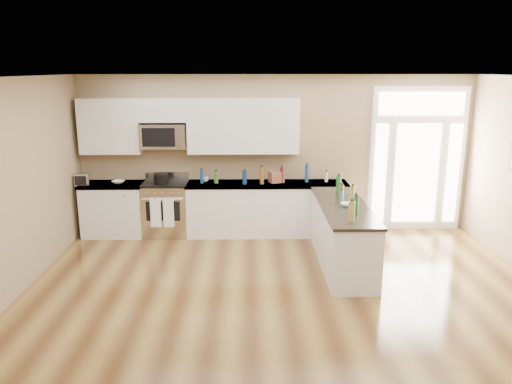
# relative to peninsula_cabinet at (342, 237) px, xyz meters

# --- Properties ---
(ground) EXTENTS (8.00, 8.00, 0.00)m
(ground) POSITION_rel_peninsula_cabinet_xyz_m (-0.93, -2.24, -0.43)
(ground) COLOR #4E3015
(room_shell) EXTENTS (8.00, 8.00, 8.00)m
(room_shell) POSITION_rel_peninsula_cabinet_xyz_m (-0.93, -2.24, 1.27)
(room_shell) COLOR #988160
(room_shell) RESTS_ON ground
(back_cabinet_left) EXTENTS (1.10, 0.66, 0.94)m
(back_cabinet_left) POSITION_rel_peninsula_cabinet_xyz_m (-3.80, 1.45, 0.00)
(back_cabinet_left) COLOR silver
(back_cabinet_left) RESTS_ON ground
(back_cabinet_right) EXTENTS (2.85, 0.66, 0.94)m
(back_cabinet_right) POSITION_rel_peninsula_cabinet_xyz_m (-1.08, 1.45, 0.00)
(back_cabinet_right) COLOR silver
(back_cabinet_right) RESTS_ON ground
(peninsula_cabinet) EXTENTS (0.69, 2.32, 0.94)m
(peninsula_cabinet) POSITION_rel_peninsula_cabinet_xyz_m (0.00, 0.00, 0.00)
(peninsula_cabinet) COLOR silver
(peninsula_cabinet) RESTS_ON ground
(upper_cabinet_left) EXTENTS (1.04, 0.33, 0.95)m
(upper_cabinet_left) POSITION_rel_peninsula_cabinet_xyz_m (-3.81, 1.59, 1.49)
(upper_cabinet_left) COLOR silver
(upper_cabinet_left) RESTS_ON room_shell
(upper_cabinet_right) EXTENTS (1.94, 0.33, 0.95)m
(upper_cabinet_right) POSITION_rel_peninsula_cabinet_xyz_m (-1.50, 1.59, 1.49)
(upper_cabinet_right) COLOR silver
(upper_cabinet_right) RESTS_ON room_shell
(upper_cabinet_short) EXTENTS (0.82, 0.33, 0.40)m
(upper_cabinet_short) POSITION_rel_peninsula_cabinet_xyz_m (-2.88, 1.59, 1.77)
(upper_cabinet_short) COLOR silver
(upper_cabinet_short) RESTS_ON room_shell
(microwave) EXTENTS (0.78, 0.41, 0.42)m
(microwave) POSITION_rel_peninsula_cabinet_xyz_m (-2.88, 1.56, 1.33)
(microwave) COLOR silver
(microwave) RESTS_ON room_shell
(entry_door) EXTENTS (1.70, 0.10, 2.60)m
(entry_door) POSITION_rel_peninsula_cabinet_xyz_m (1.62, 1.71, 0.87)
(entry_door) COLOR white
(entry_door) RESTS_ON ground
(kitchen_range) EXTENTS (0.78, 0.69, 1.08)m
(kitchen_range) POSITION_rel_peninsula_cabinet_xyz_m (-2.88, 1.45, 0.04)
(kitchen_range) COLOR silver
(kitchen_range) RESTS_ON ground
(stockpot) EXTENTS (0.29, 0.29, 0.19)m
(stockpot) POSITION_rel_peninsula_cabinet_xyz_m (-2.93, 1.39, 0.61)
(stockpot) COLOR black
(stockpot) RESTS_ON kitchen_range
(toaster_oven) EXTENTS (0.26, 0.22, 0.21)m
(toaster_oven) POSITION_rel_peninsula_cabinet_xyz_m (-4.28, 1.33, 0.61)
(toaster_oven) COLOR silver
(toaster_oven) RESTS_ON back_cabinet_left
(cardboard_box) EXTENTS (0.29, 0.25, 0.20)m
(cardboard_box) POSITION_rel_peninsula_cabinet_xyz_m (-0.91, 1.50, 0.60)
(cardboard_box) COLOR brown
(cardboard_box) RESTS_ON back_cabinet_right
(bowl_left) EXTENTS (0.26, 0.26, 0.05)m
(bowl_left) POSITION_rel_peninsula_cabinet_xyz_m (-3.69, 1.45, 0.53)
(bowl_left) COLOR white
(bowl_left) RESTS_ON back_cabinet_left
(bowl_peninsula) EXTENTS (0.21, 0.21, 0.05)m
(bowl_peninsula) POSITION_rel_peninsula_cabinet_xyz_m (0.02, -0.09, 0.53)
(bowl_peninsula) COLOR white
(bowl_peninsula) RESTS_ON peninsula_cabinet
(cup_counter) EXTENTS (0.14, 0.14, 0.09)m
(cup_counter) POSITION_rel_peninsula_cabinet_xyz_m (-2.18, 1.56, 0.55)
(cup_counter) COLOR white
(cup_counter) RESTS_ON back_cabinet_right
(counter_bottles) EXTENTS (2.37, 2.43, 0.32)m
(counter_bottles) POSITION_rel_peninsula_cabinet_xyz_m (-0.58, 0.68, 0.63)
(counter_bottles) COLOR #19591E
(counter_bottles) RESTS_ON back_cabinet_right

